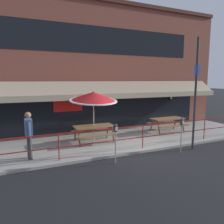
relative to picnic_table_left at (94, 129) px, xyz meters
The scene contains 11 objects.
ground_plane 2.61m from the picnic_table_left, 52.13° to the right, with size 120.00×120.00×0.00m, color black.
patio_deck 1.68m from the picnic_table_left, ahead, with size 15.00×4.00×0.10m, color #9E998E.
restaurant_building 3.95m from the picnic_table_left, 55.47° to the left, with size 15.00×1.60×7.18m.
patio_railing 2.28m from the picnic_table_left, 47.50° to the right, with size 13.84×0.04×0.97m.
picnic_table_left is the anchor object (origin of this frame).
picnic_table_centre 4.32m from the picnic_table_left, ahead, with size 1.80×1.42×0.76m.
patio_umbrella_left 1.47m from the picnic_table_left, 90.00° to the left, with size 2.14×2.14×2.40m.
pedestrian_walking 3.06m from the picnic_table_left, 159.00° to the right, with size 0.25×0.62×1.71m.
parking_meter_near 2.55m from the picnic_table_left, 92.15° to the right, with size 0.15×0.16×1.42m.
parking_meter_far 3.82m from the picnic_table_left, 42.37° to the right, with size 0.15×0.16×1.42m.
street_sign_pole 4.62m from the picnic_table_left, 34.39° to the right, with size 0.28×0.09×4.61m.
Camera 1 is at (-4.76, -7.22, 2.92)m, focal length 35.00 mm.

